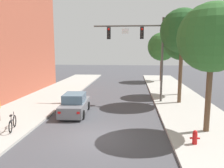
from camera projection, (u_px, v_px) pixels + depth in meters
ground_plane at (96, 137)px, 12.36m from camera, size 120.00×120.00×0.00m
sidewalk_right at (217, 140)px, 11.75m from camera, size 5.00×60.00×0.15m
traffic_signal_mast at (143, 44)px, 19.74m from camera, size 6.27×0.38×7.50m
car_lead_grey at (75, 105)px, 16.75m from camera, size 2.02×4.32×1.60m
bicycle_leaning at (13, 123)px, 13.03m from camera, size 0.57×1.71×0.98m
fire_hydrant at (195, 137)px, 11.03m from camera, size 0.48×0.24×0.72m
street_tree_nearest at (212, 38)px, 12.08m from camera, size 3.82×3.82×7.25m
street_tree_second at (182, 31)px, 19.00m from camera, size 3.82×3.82×8.23m
street_tree_third at (182, 43)px, 22.76m from camera, size 3.68×3.68×7.29m
street_tree_farthest at (162, 47)px, 33.40m from camera, size 4.27×4.27×7.32m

